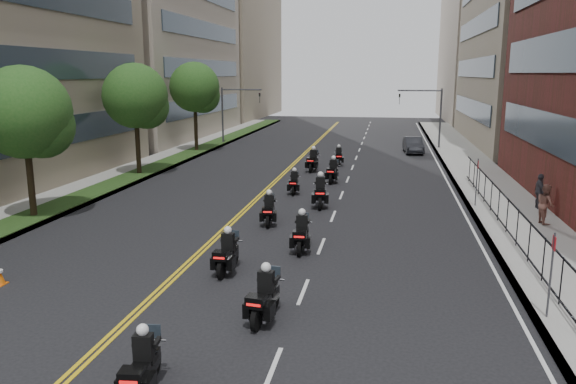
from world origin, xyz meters
name	(u,v)px	position (x,y,z in m)	size (l,w,h in m)	color
ground	(147,358)	(0.00, 0.00, 0.00)	(160.00, 160.00, 0.00)	black
sidewalk_right	(485,183)	(12.00, 25.00, 0.07)	(4.00, 90.00, 0.15)	gray
sidewalk_left	(135,172)	(-12.00, 25.00, 0.07)	(4.00, 90.00, 0.15)	gray
grass_strip	(145,171)	(-11.20, 25.00, 0.17)	(2.00, 90.00, 0.04)	#1F3A15
building_right_far	(500,31)	(21.50, 78.00, 13.00)	(15.00, 28.00, 26.00)	#AF9E8D
building_left_far	(216,35)	(-22.00, 78.00, 13.00)	(16.00, 28.00, 26.00)	gray
iron_fence	(512,221)	(11.00, 12.00, 0.90)	(0.05, 28.00, 1.50)	black
street_trees	(97,105)	(-11.05, 18.61, 5.13)	(4.40, 38.40, 7.98)	#322516
traffic_signal_right	(430,109)	(9.54, 42.00, 3.70)	(4.09, 0.20, 5.60)	#3F3F44
traffic_signal_left	(232,107)	(-9.54, 42.00, 3.70)	(4.09, 0.20, 5.60)	#3F3F44
motorcycle_0	(143,368)	(0.59, -1.50, 0.63)	(0.62, 2.18, 1.61)	black
motorcycle_1	(265,298)	(2.42, 2.69, 0.67)	(0.66, 2.30, 1.70)	black
motorcycle_2	(227,255)	(0.25, 6.35, 0.66)	(0.52, 2.26, 1.67)	black
motorcycle_3	(302,234)	(2.49, 9.27, 0.67)	(0.56, 2.31, 1.71)	black
motorcycle_4	(269,211)	(0.37, 12.98, 0.65)	(0.67, 2.23, 1.65)	black
motorcycle_5	(320,193)	(2.31, 16.94, 0.74)	(0.72, 2.54, 1.88)	black
motorcycle_6	(294,183)	(0.39, 20.04, 0.60)	(0.53, 2.07, 1.52)	black
motorcycle_7	(333,172)	(2.31, 23.82, 0.69)	(0.61, 2.37, 1.75)	black
motorcycle_8	(313,161)	(0.47, 27.85, 0.72)	(0.63, 2.47, 1.82)	black
motorcycle_9	(339,157)	(2.06, 30.98, 0.63)	(0.61, 2.15, 1.59)	black
parked_sedan	(413,145)	(8.00, 38.87, 0.70)	(1.48, 4.26, 1.40)	black
pedestrian_b	(546,204)	(13.01, 14.81, 1.07)	(0.90, 0.70, 1.85)	#8E5B4D
pedestrian_c	(540,191)	(13.50, 17.87, 1.06)	(1.06, 0.44, 1.81)	#414047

